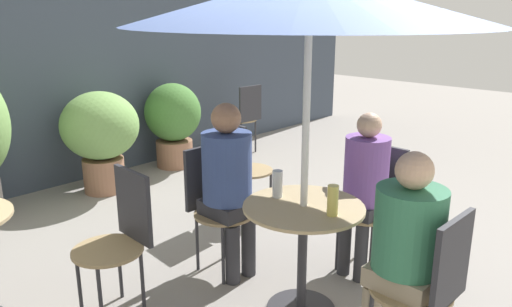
% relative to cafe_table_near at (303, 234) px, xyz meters
% --- Properties ---
extents(ground_plane, '(20.00, 20.00, 0.00)m').
position_rel_cafe_table_near_xyz_m(ground_plane, '(0.23, 0.02, -0.54)').
color(ground_plane, gray).
extents(storefront_wall, '(10.00, 0.06, 3.00)m').
position_rel_cafe_table_near_xyz_m(storefront_wall, '(0.23, 3.44, 0.96)').
color(storefront_wall, '#3D4756').
rests_on(storefront_wall, ground_plane).
extents(cafe_table_near, '(0.75, 0.75, 0.72)m').
position_rel_cafe_table_near_xyz_m(cafe_table_near, '(0.00, 0.00, 0.00)').
color(cafe_table_near, '#2D2D33').
rests_on(cafe_table_near, ground_plane).
extents(bistro_chair_0, '(0.44, 0.44, 0.92)m').
position_rel_cafe_table_near_xyz_m(bistro_chair_0, '(-0.02, -0.83, 0.02)').
color(bistro_chair_0, '#997F56').
rests_on(bistro_chair_0, ground_plane).
extents(bistro_chair_1, '(0.44, 0.44, 0.92)m').
position_rel_cafe_table_near_xyz_m(bistro_chair_1, '(0.83, -0.02, 0.02)').
color(bistro_chair_1, '#997F56').
rests_on(bistro_chair_1, ground_plane).
extents(bistro_chair_2, '(0.44, 0.44, 0.92)m').
position_rel_cafe_table_near_xyz_m(bistro_chair_2, '(0.02, 0.83, 0.02)').
color(bistro_chair_2, '#997F56').
rests_on(bistro_chair_2, ground_plane).
extents(bistro_chair_3, '(0.44, 0.44, 0.92)m').
position_rel_cafe_table_near_xyz_m(bistro_chair_3, '(2.36, 2.82, 0.02)').
color(bistro_chair_3, '#997F56').
rests_on(bistro_chair_3, ground_plane).
extents(bistro_chair_4, '(0.45, 0.44, 0.92)m').
position_rel_cafe_table_near_xyz_m(bistro_chair_4, '(0.76, 1.31, 0.02)').
color(bistro_chair_4, '#997F56').
rests_on(bistro_chair_4, ground_plane).
extents(bistro_chair_5, '(0.44, 0.44, 0.92)m').
position_rel_cafe_table_near_xyz_m(bistro_chair_5, '(-0.76, 0.83, 0.02)').
color(bistro_chair_5, '#997F56').
rests_on(bistro_chair_5, ground_plane).
extents(seated_person_0, '(0.36, 0.37, 1.20)m').
position_rel_cafe_table_near_xyz_m(seated_person_0, '(-0.01, -0.68, 0.18)').
color(seated_person_0, gray).
rests_on(seated_person_0, ground_plane).
extents(seated_person_1, '(0.32, 0.31, 1.20)m').
position_rel_cafe_table_near_xyz_m(seated_person_1, '(0.68, -0.01, 0.18)').
color(seated_person_1, '#2D2D33').
rests_on(seated_person_1, ground_plane).
extents(seated_person_2, '(0.35, 0.36, 1.27)m').
position_rel_cafe_table_near_xyz_m(seated_person_2, '(0.01, 0.68, 0.21)').
color(seated_person_2, '#2D2D33').
rests_on(seated_person_2, ground_plane).
extents(beer_glass_0, '(0.07, 0.07, 0.18)m').
position_rel_cafe_table_near_xyz_m(beer_glass_0, '(-0.00, -0.21, 0.28)').
color(beer_glass_0, '#DBC65B').
rests_on(beer_glass_0, cafe_table_near).
extents(beer_glass_1, '(0.06, 0.06, 0.17)m').
position_rel_cafe_table_near_xyz_m(beer_glass_1, '(-0.00, 0.21, 0.28)').
color(beer_glass_1, silver).
rests_on(beer_glass_1, cafe_table_near).
extents(potted_plant_1, '(0.80, 0.80, 1.07)m').
position_rel_cafe_table_near_xyz_m(potted_plant_1, '(0.29, 2.90, 0.11)').
color(potted_plant_1, '#93664C').
rests_on(potted_plant_1, ground_plane).
extents(potted_plant_2, '(0.68, 0.68, 1.03)m').
position_rel_cafe_table_near_xyz_m(potted_plant_2, '(1.36, 3.07, 0.05)').
color(potted_plant_2, '#93664C').
rests_on(potted_plant_2, ground_plane).
extents(umbrella, '(2.05, 2.05, 2.06)m').
position_rel_cafe_table_near_xyz_m(umbrella, '(0.00, -0.00, 1.39)').
color(umbrella, silver).
rests_on(umbrella, ground_plane).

